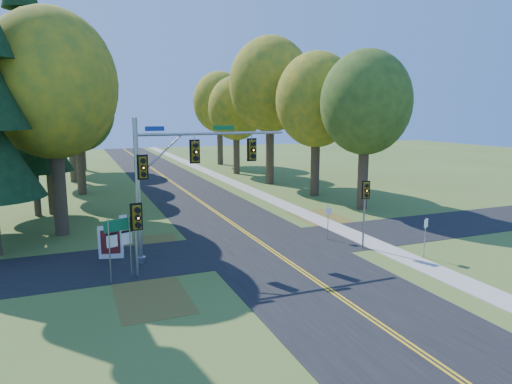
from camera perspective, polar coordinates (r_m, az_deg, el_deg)
name	(u,v)px	position (r m, az deg, el deg)	size (l,w,h in m)	color
ground	(279,256)	(25.56, 2.91, -7.96)	(160.00, 160.00, 0.00)	#445C20
road_main	(279,256)	(25.55, 2.91, -7.94)	(8.00, 160.00, 0.02)	black
road_cross	(265,246)	(27.30, 1.13, -6.75)	(60.00, 6.00, 0.02)	black
centerline_left	(278,255)	(25.51, 2.71, -7.93)	(0.10, 160.00, 0.01)	gold
centerline_right	(281,255)	(25.59, 3.12, -7.88)	(0.10, 160.00, 0.01)	gold
sidewalk_east	(372,243)	(28.61, 14.31, -6.23)	(1.60, 160.00, 0.06)	#9E998E
leaf_patch_w_near	(149,249)	(27.45, -13.24, -6.93)	(4.00, 6.00, 0.00)	brown
leaf_patch_e	(329,221)	(33.76, 9.12, -3.60)	(3.50, 8.00, 0.00)	brown
leaf_patch_w_far	(151,296)	(20.78, -12.94, -12.53)	(3.00, 5.00, 0.00)	brown
tree_w_a	(53,85)	(31.45, -24.08, 12.09)	(8.00, 8.00, 14.15)	#38281C
tree_e_a	(366,103)	(37.77, 13.59, 10.74)	(7.20, 7.20, 12.73)	#38281C
tree_w_b	(46,78)	(38.41, -24.76, 12.84)	(8.60, 8.60, 15.38)	#38281C
tree_e_b	(317,100)	(43.21, 7.61, 11.29)	(7.60, 7.60, 13.33)	#38281C
tree_w_c	(78,111)	(46.50, -21.40, 9.43)	(6.80, 6.80, 11.91)	#38281C
tree_e_c	(271,85)	(50.04, 1.84, 13.21)	(8.80, 8.80, 15.79)	#38281C
tree_w_d	(69,94)	(55.24, -22.29, 11.27)	(8.20, 8.20, 14.56)	#38281C
tree_e_d	(236,109)	(58.27, -2.45, 10.37)	(7.00, 7.00, 12.32)	#38281C
tree_w_e	(79,95)	(66.16, -21.25, 11.26)	(8.40, 8.40, 14.97)	#38281C
tree_e_e	(220,102)	(68.82, -4.54, 11.09)	(7.80, 7.80, 13.74)	#38281C
pine_c	(27,87)	(38.16, -26.66, 11.70)	(5.60, 5.60, 20.56)	#38281C
traffic_mast	(177,169)	(24.35, -9.82, 2.79)	(8.37, 0.75, 7.59)	#909398
east_signal_pole	(365,198)	(26.74, 13.53, -0.69)	(0.44, 0.53, 4.02)	gray
ped_signal_pole	(137,223)	(22.21, -14.70, -3.72)	(0.58, 0.67, 3.68)	#979B9F
route_sign_cluster	(119,236)	(22.18, -16.71, -5.34)	(1.37, 0.50, 3.08)	gray
info_kiosk	(111,242)	(26.02, -17.70, -6.03)	(1.31, 0.48, 1.81)	silver
reg_sign_e_north	(328,217)	(28.67, 9.01, -3.08)	(0.40, 0.11, 2.11)	gray
reg_sign_e_south	(425,231)	(26.42, 20.42, -4.54)	(0.40, 0.20, 2.23)	gray
reg_sign_w	(123,226)	(26.87, -16.25, -4.09)	(0.42, 0.08, 2.22)	gray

